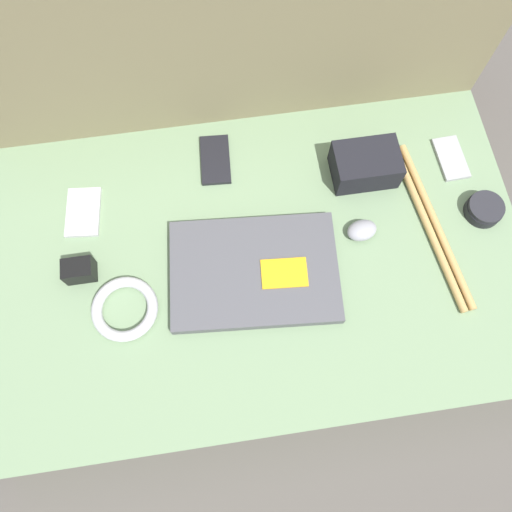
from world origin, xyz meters
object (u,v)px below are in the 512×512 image
(speaker_puck, at_px, (484,209))
(camera_pouch, at_px, (365,165))
(laptop, at_px, (255,272))
(charger_brick, at_px, (79,270))
(computer_mouse, at_px, (362,230))
(phone_silver, at_px, (451,158))
(phone_black, at_px, (83,212))
(phone_small, at_px, (215,160))

(speaker_puck, xyz_separation_m, camera_pouch, (-0.23, 0.13, 0.02))
(laptop, height_order, charger_brick, charger_brick)
(computer_mouse, distance_m, charger_brick, 0.57)
(phone_silver, bearing_deg, phone_black, 178.67)
(laptop, height_order, computer_mouse, computer_mouse)
(phone_small, bearing_deg, camera_pouch, -10.03)
(computer_mouse, bearing_deg, speaker_puck, -8.22)
(laptop, distance_m, camera_pouch, 0.33)
(computer_mouse, distance_m, speaker_puck, 0.26)
(phone_black, relative_size, camera_pouch, 0.85)
(speaker_puck, distance_m, phone_black, 0.83)
(charger_brick, bearing_deg, computer_mouse, 0.60)
(charger_brick, bearing_deg, camera_pouch, 13.36)
(speaker_puck, relative_size, camera_pouch, 0.56)
(computer_mouse, bearing_deg, phone_silver, 21.23)
(charger_brick, bearing_deg, phone_silver, 10.48)
(phone_black, relative_size, phone_small, 0.95)
(phone_silver, height_order, camera_pouch, camera_pouch)
(computer_mouse, height_order, charger_brick, charger_brick)
(phone_black, bearing_deg, camera_pouch, 6.44)
(phone_small, distance_m, camera_pouch, 0.32)
(laptop, height_order, phone_silver, laptop)
(speaker_puck, relative_size, phone_small, 0.62)
(laptop, bearing_deg, camera_pouch, 40.75)
(phone_silver, xyz_separation_m, charger_brick, (-0.80, -0.15, 0.02))
(speaker_puck, relative_size, phone_silver, 0.71)
(computer_mouse, distance_m, phone_silver, 0.27)
(laptop, height_order, phone_small, laptop)
(phone_silver, relative_size, phone_small, 0.87)
(computer_mouse, bearing_deg, charger_brick, 170.29)
(computer_mouse, relative_size, phone_black, 0.60)
(laptop, relative_size, speaker_puck, 4.56)
(phone_black, distance_m, charger_brick, 0.14)
(phone_silver, distance_m, phone_small, 0.51)
(computer_mouse, distance_m, phone_black, 0.58)
(laptop, relative_size, phone_small, 2.85)
(laptop, distance_m, phone_silver, 0.50)
(computer_mouse, bearing_deg, camera_pouch, 65.74)
(laptop, distance_m, phone_small, 0.27)
(camera_pouch, bearing_deg, laptop, -143.79)
(computer_mouse, xyz_separation_m, phone_black, (-0.56, 0.13, -0.01))
(phone_black, bearing_deg, laptop, -23.17)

